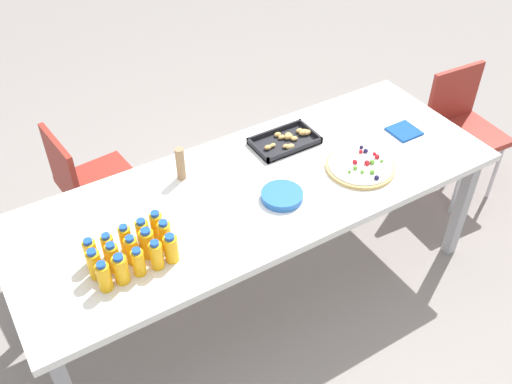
% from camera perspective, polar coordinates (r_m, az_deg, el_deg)
% --- Properties ---
extents(ground_plane, '(12.00, 12.00, 0.00)m').
position_cam_1_polar(ground_plane, '(3.31, 0.15, -9.31)').
color(ground_plane, gray).
extents(party_table, '(2.40, 0.88, 0.75)m').
position_cam_1_polar(party_table, '(2.81, 0.17, -0.34)').
color(party_table, white).
rests_on(party_table, ground_plane).
extents(chair_end, '(0.43, 0.43, 0.83)m').
position_cam_1_polar(chair_end, '(3.86, 19.63, 6.44)').
color(chair_end, maroon).
rests_on(chair_end, ground_plane).
extents(chair_far_left, '(0.44, 0.44, 0.83)m').
position_cam_1_polar(chair_far_left, '(3.32, -16.25, 1.05)').
color(chair_far_left, maroon).
rests_on(chair_far_left, ground_plane).
extents(juice_bottle_0, '(0.06, 0.06, 0.14)m').
position_cam_1_polar(juice_bottle_0, '(2.35, -14.77, -8.09)').
color(juice_bottle_0, '#FAAC14').
rests_on(juice_bottle_0, party_table).
extents(juice_bottle_1, '(0.06, 0.06, 0.14)m').
position_cam_1_polar(juice_bottle_1, '(2.37, -13.20, -7.43)').
color(juice_bottle_1, '#F9AE14').
rests_on(juice_bottle_1, party_table).
extents(juice_bottle_2, '(0.05, 0.05, 0.14)m').
position_cam_1_polar(juice_bottle_2, '(2.38, -11.53, -6.80)').
color(juice_bottle_2, '#FAAD14').
rests_on(juice_bottle_2, party_table).
extents(juice_bottle_3, '(0.06, 0.06, 0.14)m').
position_cam_1_polar(juice_bottle_3, '(2.39, -9.81, -6.16)').
color(juice_bottle_3, '#F9AC14').
rests_on(juice_bottle_3, party_table).
extents(juice_bottle_4, '(0.06, 0.06, 0.14)m').
position_cam_1_polar(juice_bottle_4, '(2.41, -8.37, -5.53)').
color(juice_bottle_4, '#FAAD14').
rests_on(juice_bottle_4, party_table).
extents(juice_bottle_5, '(0.06, 0.06, 0.15)m').
position_cam_1_polar(juice_bottle_5, '(2.41, -15.64, -6.88)').
color(juice_bottle_5, '#FAAE14').
rests_on(juice_bottle_5, party_table).
extents(juice_bottle_6, '(0.05, 0.05, 0.15)m').
position_cam_1_polar(juice_bottle_6, '(2.41, -13.93, -6.31)').
color(juice_bottle_6, '#F9AC14').
rests_on(juice_bottle_6, party_table).
extents(juice_bottle_7, '(0.06, 0.06, 0.14)m').
position_cam_1_polar(juice_bottle_7, '(2.43, -12.16, -5.61)').
color(juice_bottle_7, '#F9AC14').
rests_on(juice_bottle_7, party_table).
extents(juice_bottle_8, '(0.06, 0.06, 0.15)m').
position_cam_1_polar(juice_bottle_8, '(2.44, -10.66, -5.01)').
color(juice_bottle_8, '#F9AE14').
rests_on(juice_bottle_8, party_table).
extents(juice_bottle_9, '(0.06, 0.06, 0.15)m').
position_cam_1_polar(juice_bottle_9, '(2.46, -8.98, -4.26)').
color(juice_bottle_9, '#FAAC14').
rests_on(juice_bottle_9, party_table).
extents(juice_bottle_10, '(0.05, 0.05, 0.14)m').
position_cam_1_polar(juice_bottle_10, '(2.46, -15.99, -5.78)').
color(juice_bottle_10, '#F9AE14').
rests_on(juice_bottle_10, party_table).
extents(juice_bottle_11, '(0.05, 0.05, 0.13)m').
position_cam_1_polar(juice_bottle_11, '(2.47, -14.38, -5.28)').
color(juice_bottle_11, '#F9AD14').
rests_on(juice_bottle_11, party_table).
extents(juice_bottle_12, '(0.05, 0.05, 0.14)m').
position_cam_1_polar(juice_bottle_12, '(2.48, -12.74, -4.56)').
color(juice_bottle_12, '#FAAE14').
rests_on(juice_bottle_12, party_table).
extents(juice_bottle_13, '(0.06, 0.06, 0.14)m').
position_cam_1_polar(juice_bottle_13, '(2.49, -11.10, -4.00)').
color(juice_bottle_13, '#F9AC14').
rests_on(juice_bottle_13, party_table).
extents(juice_bottle_14, '(0.06, 0.06, 0.15)m').
position_cam_1_polar(juice_bottle_14, '(2.51, -9.77, -3.30)').
color(juice_bottle_14, '#F9AE14').
rests_on(juice_bottle_14, party_table).
extents(fruit_pizza, '(0.35, 0.35, 0.05)m').
position_cam_1_polar(fruit_pizza, '(2.92, 10.28, 2.53)').
color(fruit_pizza, tan).
rests_on(fruit_pizza, party_table).
extents(snack_tray, '(0.34, 0.21, 0.04)m').
position_cam_1_polar(snack_tray, '(3.05, 3.02, 5.08)').
color(snack_tray, black).
rests_on(snack_tray, party_table).
extents(plate_stack, '(0.20, 0.20, 0.03)m').
position_cam_1_polar(plate_stack, '(2.70, 2.59, -0.37)').
color(plate_stack, blue).
rests_on(plate_stack, party_table).
extents(napkin_stack, '(0.15, 0.15, 0.01)m').
position_cam_1_polar(napkin_stack, '(3.23, 14.41, 5.84)').
color(napkin_stack, '#194CA5').
rests_on(napkin_stack, party_table).
extents(cardboard_tube, '(0.04, 0.04, 0.17)m').
position_cam_1_polar(cardboard_tube, '(2.79, -7.47, 2.78)').
color(cardboard_tube, '#9E7A56').
rests_on(cardboard_tube, party_table).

